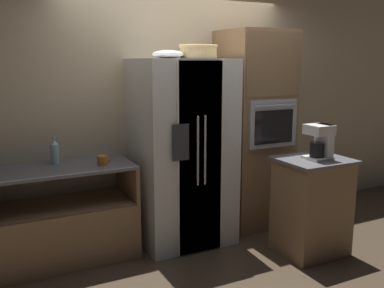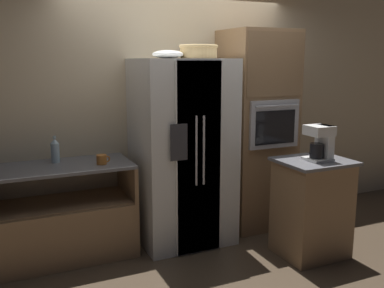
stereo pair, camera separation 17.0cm
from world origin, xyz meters
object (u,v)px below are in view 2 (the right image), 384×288
at_px(wicker_basket, 199,51).
at_px(bottle_tall, 55,150).
at_px(mug, 102,159).
at_px(wall_oven, 256,130).
at_px(fruit_bowl, 168,54).
at_px(refrigerator, 183,152).
at_px(coffee_maker, 321,141).

relative_size(wicker_basket, bottle_tall, 1.51).
xyz_separation_m(bottle_tall, mug, (0.38, -0.26, -0.07)).
xyz_separation_m(wall_oven, bottle_tall, (-2.13, 0.15, -0.07)).
bearing_deg(bottle_tall, mug, -33.67).
height_order(wall_oven, fruit_bowl, wall_oven).
distance_m(wall_oven, mug, 1.76).
relative_size(refrigerator, mug, 14.59).
bearing_deg(fruit_bowl, wicker_basket, -0.55).
bearing_deg(fruit_bowl, coffee_maker, -35.24).
distance_m(refrigerator, wall_oven, 0.93).
xyz_separation_m(refrigerator, wicker_basket, (0.16, -0.04, 1.00)).
bearing_deg(mug, wicker_basket, -0.36).
distance_m(wall_oven, bottle_tall, 2.14).
xyz_separation_m(wicker_basket, fruit_bowl, (-0.32, 0.00, -0.03)).
bearing_deg(coffee_maker, wicker_basket, 135.93).
height_order(wicker_basket, fruit_bowl, wicker_basket).
bearing_deg(mug, fruit_bowl, -0.27).
bearing_deg(mug, refrigerator, 2.51).
distance_m(wall_oven, fruit_bowl, 1.36).
bearing_deg(mug, coffee_maker, -24.36).
relative_size(refrigerator, wicker_basket, 4.87).
relative_size(refrigerator, wall_oven, 0.86).
height_order(wicker_basket, bottle_tall, wicker_basket).
distance_m(refrigerator, wicker_basket, 1.02).
bearing_deg(wall_oven, bottle_tall, 175.98).
relative_size(wall_oven, fruit_bowl, 7.30).
bearing_deg(refrigerator, fruit_bowl, -166.47).
distance_m(bottle_tall, mug, 0.47).
distance_m(refrigerator, mug, 0.83).
relative_size(wall_oven, coffee_maker, 6.64).
xyz_separation_m(refrigerator, bottle_tall, (-1.21, 0.22, 0.08)).
relative_size(wicker_basket, fruit_bowl, 1.29).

